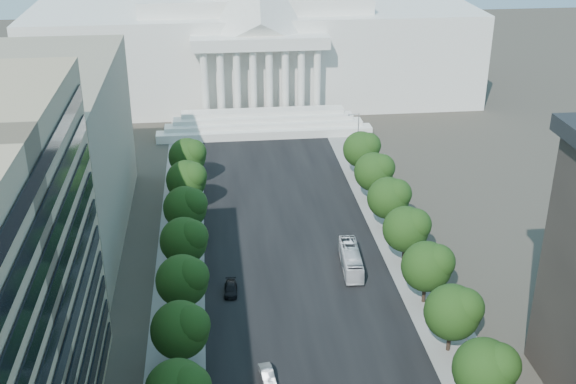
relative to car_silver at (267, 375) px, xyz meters
name	(u,v)px	position (x,y,z in m)	size (l,w,h in m)	color
road_asphalt	(292,250)	(7.12, 33.58, -0.75)	(30.00, 260.00, 0.01)	black
sidewalk_left	(181,256)	(-11.88, 33.58, -0.75)	(8.00, 260.00, 0.02)	gray
sidewalk_right	(400,244)	(26.12, 33.58, -0.75)	(8.00, 260.00, 0.02)	gray
capitol	(253,22)	(7.12, 128.47, 19.26)	(120.00, 56.00, 73.00)	white
office_block_left_far	(4,159)	(-40.88, 43.58, 14.25)	(38.00, 52.00, 30.00)	gray
tree_l_e	(182,329)	(-10.54, 3.38, 5.71)	(7.79, 7.60, 9.97)	#33261C
tree_l_f	(184,279)	(-10.54, 15.38, 5.71)	(7.79, 7.60, 9.97)	#33261C
tree_l_g	(186,240)	(-10.54, 27.38, 5.71)	(7.79, 7.60, 9.97)	#33261C
tree_l_h	(187,207)	(-10.54, 39.38, 5.71)	(7.79, 7.60, 9.97)	#33261C
tree_l_i	(188,179)	(-10.54, 51.38, 5.71)	(7.79, 7.60, 9.97)	#33261C
tree_l_j	(189,156)	(-10.54, 63.38, 5.71)	(7.79, 7.60, 9.97)	#33261C
tree_r_d	(488,368)	(25.46, -8.62, 5.71)	(7.79, 7.60, 9.97)	#33261C
tree_r_e	(455,311)	(25.46, 3.38, 5.71)	(7.79, 7.60, 9.97)	#33261C
tree_r_f	(429,265)	(25.46, 15.38, 5.71)	(7.79, 7.60, 9.97)	#33261C
tree_r_g	(408,228)	(25.46, 27.38, 5.71)	(7.79, 7.60, 9.97)	#33261C
tree_r_h	(390,197)	(25.46, 39.38, 5.71)	(7.79, 7.60, 9.97)	#33261C
tree_r_i	(376,171)	(25.46, 51.38, 5.71)	(7.79, 7.60, 9.97)	#33261C
tree_r_j	(363,148)	(25.46, 63.38, 5.71)	(7.79, 7.60, 9.97)	#33261C
streetlight_c	(466,313)	(27.03, 3.58, 5.07)	(2.61, 0.44, 9.00)	gray
streetlight_d	(415,228)	(27.03, 28.58, 5.07)	(2.61, 0.44, 9.00)	gray
streetlight_e	(381,169)	(27.03, 53.58, 5.07)	(2.61, 0.44, 9.00)	gray
streetlight_f	(356,127)	(27.03, 78.58, 5.07)	(2.61, 0.44, 9.00)	gray
car_silver	(267,375)	(0.00, 0.00, 0.00)	(1.58, 4.54, 1.50)	#9B9DA2
car_dark_b	(231,289)	(-3.86, 21.20, -0.05)	(1.96, 4.82, 1.40)	black
city_bus	(351,259)	(15.98, 26.49, 0.92)	(2.80, 11.96, 3.33)	white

